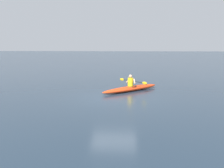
% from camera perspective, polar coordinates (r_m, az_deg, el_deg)
% --- Properties ---
extents(ground_plane, '(160.00, 160.00, 0.00)m').
position_cam_1_polar(ground_plane, '(14.24, 0.43, -3.27)').
color(ground_plane, '#1E2D3D').
extents(kayak, '(3.82, 3.64, 0.32)m').
position_cam_1_polar(kayak, '(16.52, 4.18, -0.99)').
color(kayak, red).
rests_on(kayak, ground).
extents(kayaker, '(1.71, 1.82, 0.74)m').
position_cam_1_polar(kayaker, '(16.43, 4.14, 0.60)').
color(kayaker, yellow).
rests_on(kayaker, kayak).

